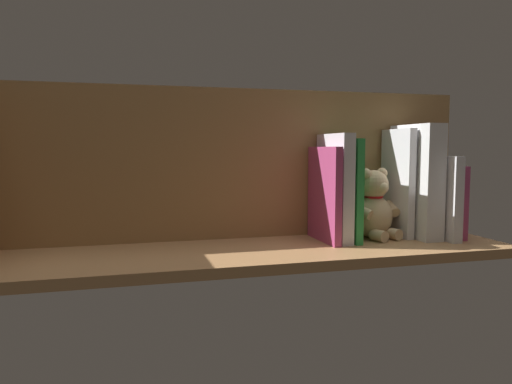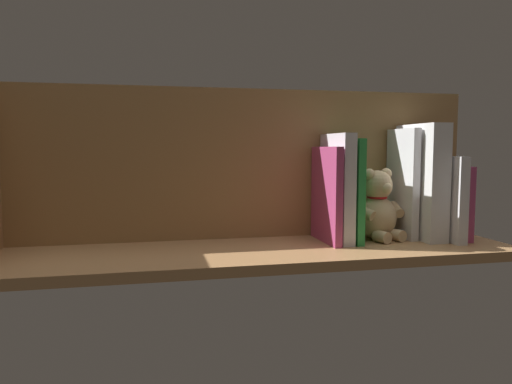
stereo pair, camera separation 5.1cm
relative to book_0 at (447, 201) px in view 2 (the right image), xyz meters
The scene contains 10 objects.
ground_plane 50.32cm from the book_0, ahead, with size 115.26×30.72×2.20cm, color #A87A4C.
shelf_back_panel 51.06cm from the book_0, 11.35° to the right, with size 115.26×1.50×36.20cm, color #9B7242.
book_0 is the anchor object (origin of this frame).
book_1 3.48cm from the book_0, 19.36° to the left, with size 2.45×19.62×20.04cm, color silver.
dictionary_thick_white 8.83cm from the book_0, ahead, with size 4.86×16.94×27.69cm, color silver.
book_2 12.24cm from the book_0, 11.25° to the right, with size 1.87×13.01×26.66cm, color silver.
teddy_bear 18.30cm from the book_0, ahead, with size 13.39×12.73×17.13cm.
book_3 26.15cm from the book_0, ahead, with size 1.75×15.63×24.11cm, color green.
book_4 29.03cm from the book_0, ahead, with size 2.85×15.65×25.32cm, color silver.
book_5 31.66cm from the book_0, ahead, with size 1.71×16.36×22.27cm, color #B23F72.
Camera 2 is at (22.56, 101.89, 21.95)cm, focal length 33.77 mm.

